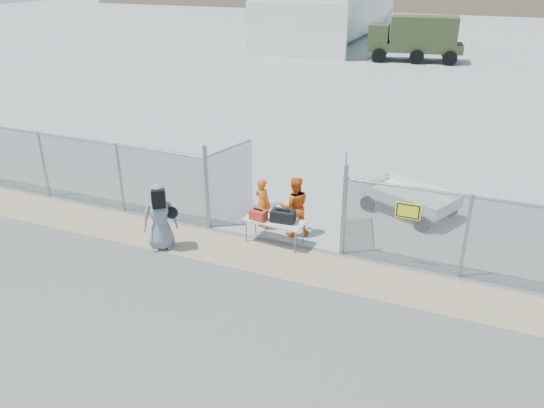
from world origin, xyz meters
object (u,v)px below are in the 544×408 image
at_px(folding_table, 274,232).
at_px(visitor, 160,217).
at_px(security_worker_left, 263,204).
at_px(security_worker_right, 295,206).
at_px(utility_trailer, 409,200).

distance_m(folding_table, visitor, 3.11).
bearing_deg(security_worker_left, folding_table, 155.14).
relative_size(security_worker_right, visitor, 0.94).
bearing_deg(security_worker_left, security_worker_right, -159.23).
bearing_deg(security_worker_right, folding_table, 36.68).
distance_m(security_worker_left, security_worker_right, 0.99).
bearing_deg(visitor, security_worker_right, -2.92).
height_order(visitor, utility_trailer, visitor).
bearing_deg(security_worker_left, visitor, 68.98).
xyz_separation_m(folding_table, utility_trailer, (3.09, 3.34, 0.08)).
relative_size(folding_table, visitor, 0.89).
distance_m(security_worker_left, visitor, 2.96).
xyz_separation_m(folding_table, visitor, (-2.71, -1.41, 0.58)).
distance_m(security_worker_right, visitor, 3.69).
distance_m(security_worker_right, utility_trailer, 3.86).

